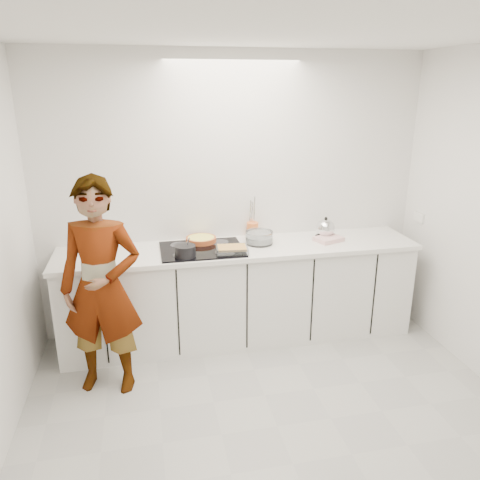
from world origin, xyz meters
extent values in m
cube|color=#ACADA8|center=(0.00, 0.00, 0.00)|extent=(3.60, 3.20, 0.00)
cube|color=white|center=(0.00, 0.00, 2.60)|extent=(3.60, 3.20, 0.00)
cube|color=silver|center=(0.00, 1.60, 1.30)|extent=(3.60, 0.00, 2.60)
cube|color=silver|center=(0.00, -1.60, 1.30)|extent=(3.60, 0.00, 2.60)
cube|color=white|center=(1.79, 1.33, 1.07)|extent=(0.02, 0.15, 0.09)
cube|color=white|center=(0.00, 1.28, 0.43)|extent=(3.20, 0.58, 0.87)
cube|color=white|center=(0.00, 1.28, 0.89)|extent=(3.24, 0.64, 0.04)
cube|color=black|center=(-0.35, 1.26, 0.92)|extent=(0.72, 0.54, 0.01)
cylinder|color=#AC4C23|center=(-0.33, 1.45, 0.95)|extent=(0.35, 0.35, 0.04)
cylinder|color=#FFF45B|center=(-0.33, 1.45, 0.96)|extent=(0.31, 0.31, 0.01)
cylinder|color=black|center=(-0.51, 1.08, 0.97)|extent=(0.23, 0.23, 0.10)
cylinder|color=silver|center=(-0.49, 1.10, 1.02)|extent=(0.05, 0.06, 0.15)
cube|color=silver|center=(-0.11, 1.10, 0.95)|extent=(0.28, 0.22, 0.05)
cube|color=#E19D58|center=(-0.11, 1.10, 0.97)|extent=(0.26, 0.19, 0.02)
cylinder|color=silver|center=(0.19, 1.33, 0.97)|extent=(0.26, 0.26, 0.12)
cylinder|color=white|center=(0.19, 1.33, 0.95)|extent=(0.22, 0.22, 0.05)
cube|color=white|center=(0.84, 1.27, 0.93)|extent=(0.29, 0.25, 0.04)
cylinder|color=black|center=(0.84, 1.37, 0.92)|extent=(0.20, 0.20, 0.02)
sphere|color=silver|center=(0.84, 1.37, 1.01)|extent=(0.19, 0.19, 0.18)
sphere|color=black|center=(0.84, 1.37, 1.10)|extent=(0.03, 0.03, 0.03)
cylinder|color=orange|center=(0.17, 1.54, 0.98)|extent=(0.11, 0.11, 0.14)
imported|color=white|center=(-1.17, 0.75, 0.85)|extent=(0.69, 0.54, 1.69)
camera|label=1|loc=(-0.81, -2.61, 2.28)|focal=35.00mm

